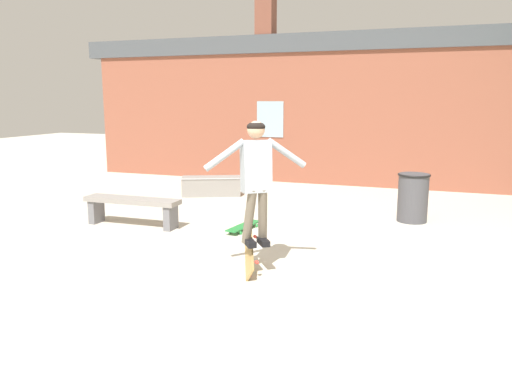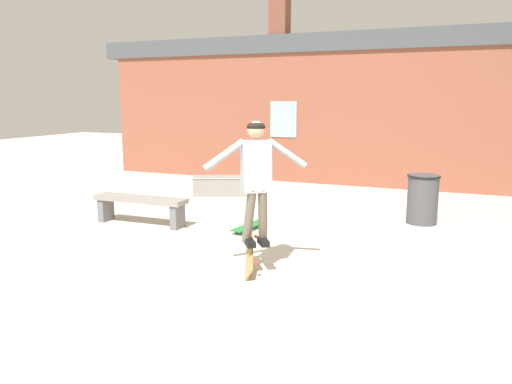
{
  "view_description": "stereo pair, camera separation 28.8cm",
  "coord_description": "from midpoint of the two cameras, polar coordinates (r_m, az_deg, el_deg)",
  "views": [
    {
      "loc": [
        2.05,
        -5.29,
        2.12
      ],
      "look_at": [
        0.05,
        0.27,
        1.01
      ],
      "focal_mm": 35.0,
      "sensor_mm": 36.0,
      "label": 1
    },
    {
      "loc": [
        2.31,
        -5.18,
        2.12
      ],
      "look_at": [
        0.05,
        0.27,
        1.01
      ],
      "focal_mm": 35.0,
      "sensor_mm": 36.0,
      "label": 2
    }
  ],
  "objects": [
    {
      "name": "ground_plane",
      "position": [
        6.05,
        -0.05,
        -9.83
      ],
      "size": [
        40.0,
        40.0,
        0.0
      ],
      "primitive_type": "plane",
      "color": "beige"
    },
    {
      "name": "building_backdrop",
      "position": [
        12.48,
        12.54,
        9.56
      ],
      "size": [
        14.59,
        0.52,
        5.04
      ],
      "color": "#93513D",
      "rests_on": "ground_plane"
    },
    {
      "name": "park_bench",
      "position": [
        8.65,
        -12.16,
        -1.39
      ],
      "size": [
        1.69,
        0.39,
        0.48
      ],
      "rotation": [
        0.0,
        0.0,
        0.02
      ],
      "color": "gray",
      "rests_on": "ground_plane"
    },
    {
      "name": "skate_ledge",
      "position": [
        11.05,
        -3.12,
        0.71
      ],
      "size": [
        1.34,
        0.91,
        0.43
      ],
      "rotation": [
        0.0,
        0.0,
        0.41
      ],
      "color": "gray",
      "rests_on": "ground_plane"
    },
    {
      "name": "trash_bin",
      "position": [
        9.03,
        19.38,
        -0.66
      ],
      "size": [
        0.55,
        0.55,
        0.84
      ],
      "color": "#47474C",
      "rests_on": "ground_plane"
    },
    {
      "name": "skater",
      "position": [
        5.96,
        1.39,
        2.3
      ],
      "size": [
        1.08,
        0.81,
        1.51
      ],
      "rotation": [
        0.0,
        0.0,
        -0.95
      ],
      "color": "#9EA8B2"
    },
    {
      "name": "skateboard_flipping",
      "position": [
        6.23,
        0.57,
        -7.1
      ],
      "size": [
        0.42,
        0.75,
        0.46
      ],
      "rotation": [
        0.0,
        0.0,
        -1.18
      ],
      "color": "#AD894C"
    },
    {
      "name": "skateboard_resting",
      "position": [
        8.16,
        0.27,
        -3.89
      ],
      "size": [
        0.32,
        0.85,
        0.08
      ],
      "rotation": [
        0.0,
        0.0,
        1.41
      ],
      "color": "#237F38",
      "rests_on": "ground_plane"
    }
  ]
}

